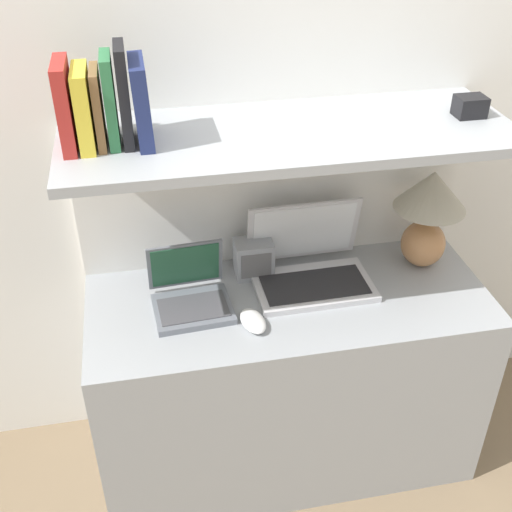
{
  "coord_description": "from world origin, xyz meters",
  "views": [
    {
      "loc": [
        -0.41,
        -1.27,
        1.92
      ],
      "look_at": [
        -0.11,
        0.25,
        0.88
      ],
      "focal_mm": 45.0,
      "sensor_mm": 36.0,
      "label": 1
    }
  ],
  "objects": [
    {
      "name": "book_yellow",
      "position": [
        -0.53,
        0.32,
        1.34
      ],
      "size": [
        0.04,
        0.16,
        0.2
      ],
      "color": "gold",
      "rests_on": "shelf"
    },
    {
      "name": "wall_back",
      "position": [
        0.0,
        0.57,
        1.2
      ],
      "size": [
        6.0,
        0.05,
        2.4
      ],
      "color": "white",
      "rests_on": "ground_plane"
    },
    {
      "name": "router_box",
      "position": [
        -0.08,
        0.41,
        0.77
      ],
      "size": [
        0.12,
        0.09,
        0.12
      ],
      "color": "gray",
      "rests_on": "desk"
    },
    {
      "name": "ground_plane",
      "position": [
        0.0,
        0.0,
        0.0
      ],
      "size": [
        12.0,
        12.0,
        0.0
      ],
      "primitive_type": "plane",
      "color": "#7A664C"
    },
    {
      "name": "shelf_gadget",
      "position": [
        0.52,
        0.32,
        1.27
      ],
      "size": [
        0.08,
        0.07,
        0.06
      ],
      "color": "black",
      "rests_on": "shelf"
    },
    {
      "name": "computer_mouse",
      "position": [
        -0.14,
        0.16,
        0.72
      ],
      "size": [
        0.09,
        0.13,
        0.03
      ],
      "color": "white",
      "rests_on": "desk"
    },
    {
      "name": "back_riser",
      "position": [
        0.0,
        0.53,
        0.6
      ],
      "size": [
        1.25,
        0.04,
        1.21
      ],
      "color": "white",
      "rests_on": "ground_plane"
    },
    {
      "name": "book_black",
      "position": [
        -0.43,
        0.32,
        1.36
      ],
      "size": [
        0.03,
        0.13,
        0.25
      ],
      "color": "black",
      "rests_on": "shelf"
    },
    {
      "name": "laptop_large",
      "position": [
        0.09,
        0.34,
        0.76
      ],
      "size": [
        0.37,
        0.29,
        0.24
      ],
      "color": "silver",
      "rests_on": "desk"
    },
    {
      "name": "book_brown",
      "position": [
        -0.5,
        0.32,
        1.34
      ],
      "size": [
        0.02,
        0.13,
        0.2
      ],
      "color": "brown",
      "rests_on": "shelf"
    },
    {
      "name": "book_red",
      "position": [
        -0.58,
        0.32,
        1.35
      ],
      "size": [
        0.03,
        0.16,
        0.22
      ],
      "color": "#A82823",
      "rests_on": "shelf"
    },
    {
      "name": "desk",
      "position": [
        0.0,
        0.25,
        0.35
      ],
      "size": [
        1.25,
        0.51,
        0.7
      ],
      "color": "#999EA3",
      "rests_on": "ground_plane"
    },
    {
      "name": "book_navy",
      "position": [
        -0.39,
        0.32,
        1.34
      ],
      "size": [
        0.05,
        0.17,
        0.21
      ],
      "color": "navy",
      "rests_on": "shelf"
    },
    {
      "name": "shelf",
      "position": [
        0.0,
        0.32,
        1.22
      ],
      "size": [
        1.25,
        0.46,
        0.03
      ],
      "color": "#999EA3",
      "rests_on": "back_riser"
    },
    {
      "name": "laptop_small",
      "position": [
        -0.3,
        0.29,
        0.74
      ],
      "size": [
        0.25,
        0.23,
        0.18
      ],
      "color": "slate",
      "rests_on": "desk"
    },
    {
      "name": "book_green",
      "position": [
        -0.47,
        0.32,
        1.35
      ],
      "size": [
        0.03,
        0.13,
        0.23
      ],
      "color": "#2D7042",
      "rests_on": "shelf"
    },
    {
      "name": "table_lamp",
      "position": [
        0.47,
        0.37,
        0.91
      ],
      "size": [
        0.23,
        0.23,
        0.34
      ],
      "color": "#B27A4C",
      "rests_on": "desk"
    }
  ]
}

